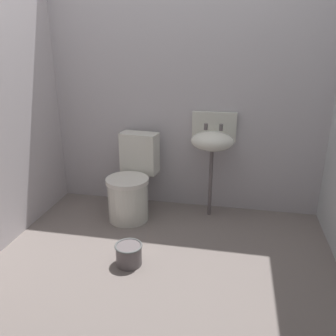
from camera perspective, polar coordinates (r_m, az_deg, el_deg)
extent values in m
cube|color=slate|center=(2.77, -1.19, -16.54)|extent=(3.05, 2.64, 0.08)
cube|color=#B9B4B9|center=(3.40, 3.04, 13.62)|extent=(3.05, 0.10, 2.47)
cylinder|color=silver|center=(3.33, -6.56, -5.39)|extent=(0.43, 0.43, 0.38)
cylinder|color=silver|center=(3.24, -6.71, -2.04)|extent=(0.45, 0.45, 0.04)
cube|color=silver|center=(3.44, -4.68, 2.51)|extent=(0.38, 0.23, 0.40)
cylinder|color=#635A5C|center=(3.36, 6.98, -2.53)|extent=(0.04, 0.04, 0.66)
ellipsoid|color=silver|center=(3.23, 7.29, 4.38)|extent=(0.40, 0.32, 0.18)
cube|color=silver|center=(3.36, 7.59, 6.76)|extent=(0.42, 0.04, 0.28)
cylinder|color=#635A5C|center=(3.26, 6.23, 6.76)|extent=(0.04, 0.04, 0.06)
cylinder|color=#635A5C|center=(3.25, 8.70, 6.61)|extent=(0.04, 0.04, 0.06)
cylinder|color=#635A5C|center=(2.75, -6.44, -13.98)|extent=(0.20, 0.20, 0.16)
torus|color=#5C5F5E|center=(2.70, -6.50, -12.57)|extent=(0.21, 0.21, 0.02)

